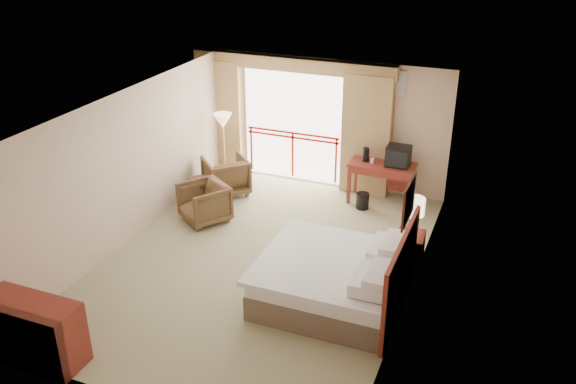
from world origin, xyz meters
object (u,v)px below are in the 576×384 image
at_px(table_lamp, 414,207).
at_px(desk, 383,171).
at_px(bed, 336,279).
at_px(nightstand, 409,251).
at_px(dresser, 33,332).
at_px(floor_lamp, 223,124).
at_px(tv, 398,156).
at_px(armchair_near, 205,220).
at_px(side_table, 203,189).
at_px(wastebasket, 363,201).
at_px(armchair_far, 227,193).

bearing_deg(table_lamp, desk, 114.67).
xyz_separation_m(bed, desk, (-0.20, 3.64, 0.28)).
xyz_separation_m(nightstand, dresser, (-4.09, -4.07, 0.13)).
bearing_deg(floor_lamp, tv, 3.37).
distance_m(tv, floor_lamp, 3.72).
bearing_deg(armchair_near, tv, 66.44).
bearing_deg(bed, side_table, 148.95).
distance_m(bed, desk, 3.65).
bearing_deg(tv, desk, 156.38).
bearing_deg(wastebasket, tv, 34.83).
distance_m(armchair_near, dresser, 4.34).
distance_m(bed, table_lamp, 1.76).
distance_m(wastebasket, dresser, 6.57).
distance_m(desk, floor_lamp, 3.48).
xyz_separation_m(desk, floor_lamp, (-3.40, -0.28, 0.66)).
xyz_separation_m(desk, dresser, (-3.05, -6.39, -0.21)).
relative_size(side_table, dresser, 0.43).
height_order(bed, dresser, bed).
height_order(side_table, floor_lamp, floor_lamp).
bearing_deg(side_table, table_lamp, -9.23).
relative_size(bed, table_lamp, 3.49).
height_order(table_lamp, side_table, table_lamp).
height_order(armchair_far, side_table, side_table).
xyz_separation_m(armchair_near, side_table, (-0.32, 0.51, 0.40)).
height_order(bed, tv, tv).
relative_size(tv, armchair_near, 0.56).
bearing_deg(wastebasket, dresser, -115.16).
bearing_deg(floor_lamp, table_lamp, -24.10).
distance_m(wastebasket, armchair_near, 3.11).
bearing_deg(table_lamp, wastebasket, 125.71).
bearing_deg(floor_lamp, bed, -43.00).
relative_size(desk, tv, 2.83).
xyz_separation_m(tv, side_table, (-3.53, -1.51, -0.65)).
distance_m(nightstand, table_lamp, 0.79).
relative_size(table_lamp, desk, 0.47).
bearing_deg(armchair_near, wastebasket, 65.86).
xyz_separation_m(table_lamp, floor_lamp, (-4.44, 1.99, 0.22)).
bearing_deg(nightstand, floor_lamp, 151.68).
height_order(side_table, dresser, dresser).
height_order(tv, wastebasket, tv).
distance_m(tv, side_table, 3.89).
xyz_separation_m(nightstand, tv, (-0.74, 2.26, 0.74)).
height_order(bed, desk, bed).
bearing_deg(armchair_far, tv, 147.33).
bearing_deg(side_table, dresser, -87.92).
xyz_separation_m(desk, armchair_near, (-2.91, -2.08, -0.66)).
bearing_deg(bed, desk, 93.10).
xyz_separation_m(tv, armchair_near, (-3.21, -2.02, -1.05)).
relative_size(nightstand, armchair_far, 0.73).
relative_size(wastebasket, side_table, 0.55).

